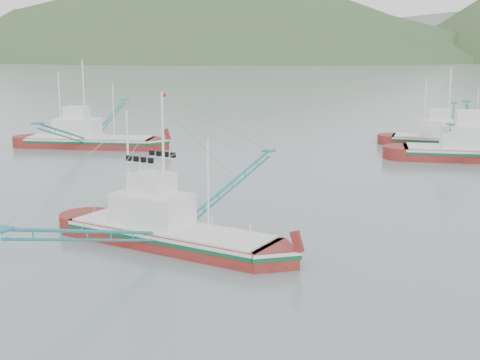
% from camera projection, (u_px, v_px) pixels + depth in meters
% --- Properties ---
extents(ground, '(1200.00, 1200.00, 0.00)m').
position_uv_depth(ground, '(197.00, 259.00, 36.22)').
color(ground, slate).
rests_on(ground, ground).
extents(main_boat, '(13.29, 23.32, 9.49)m').
position_uv_depth(main_boat, '(168.00, 220.00, 38.27)').
color(main_boat, maroon).
rests_on(main_boat, ground).
extents(bg_boat_far, '(12.98, 23.04, 9.34)m').
position_uv_depth(bg_boat_far, '(449.00, 135.00, 74.10)').
color(bg_boat_far, maroon).
rests_on(bg_boat_far, ground).
extents(bg_boat_left, '(14.52, 24.94, 10.29)m').
position_uv_depth(bg_boat_left, '(88.00, 130.00, 73.17)').
color(bg_boat_left, maroon).
rests_on(bg_boat_left, ground).
extents(headland_left, '(448.00, 308.00, 210.00)m').
position_uv_depth(headland_left, '(198.00, 58.00, 429.32)').
color(headland_left, '#334F28').
rests_on(headland_left, ground).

